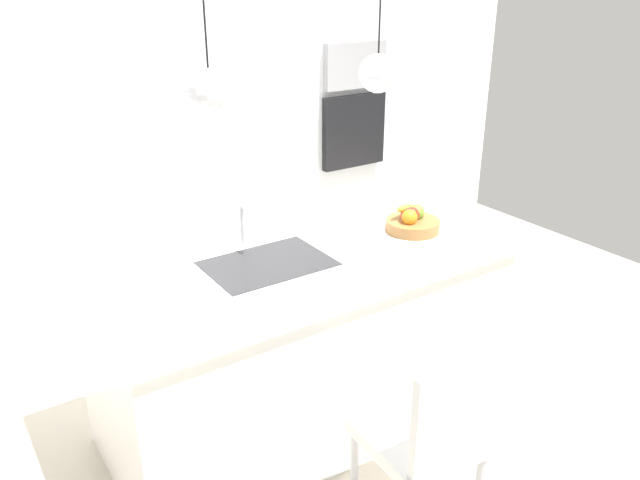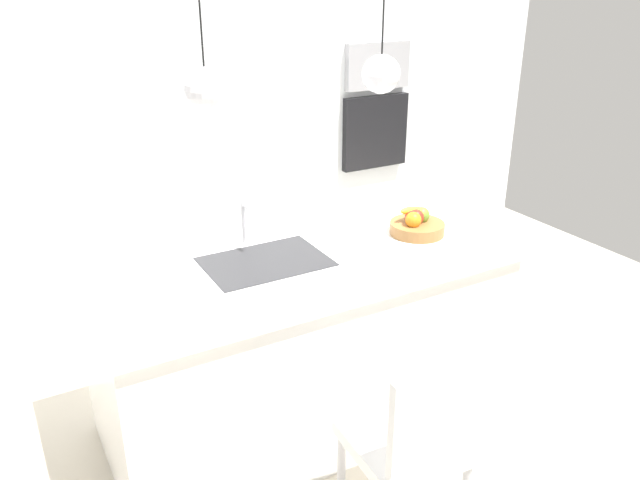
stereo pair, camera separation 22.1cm
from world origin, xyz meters
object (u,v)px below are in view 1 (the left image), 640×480
Objects in this scene: fruit_bowl at (412,221)px; oven at (353,131)px; chair_near at (430,435)px; microwave at (355,65)px.

oven reaches higher than fruit_bowl.
chair_near is (-1.48, -2.50, -0.53)m from oven.
chair_near is at bearing -120.58° from oven.
fruit_bowl is at bearing 53.61° from chair_near.
oven is at bearing 62.74° from fruit_bowl.
microwave is (0.85, 1.64, 0.54)m from fruit_bowl.
fruit_bowl is at bearing -117.26° from oven.
microwave is 3.08m from chair_near.
microwave is 0.59× the size of chair_near.
chair_near is at bearing -120.58° from microwave.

